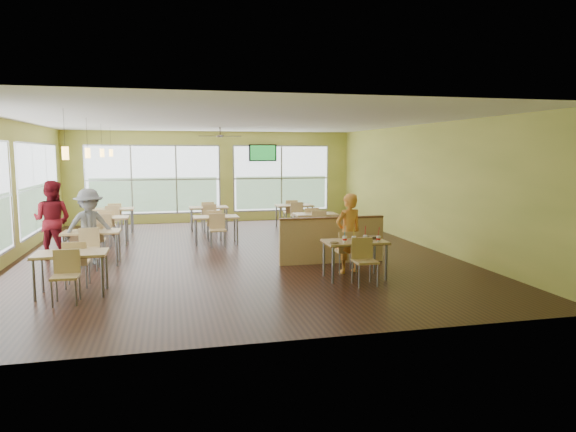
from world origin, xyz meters
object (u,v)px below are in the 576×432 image
object	(u,v)px
main_table	(355,247)
man_plaid	(348,233)
half_wall_divider	(332,240)
food_basket	(373,237)

from	to	relation	value
main_table	man_plaid	xyz separation A→B (m)	(0.04, 0.49, 0.19)
main_table	half_wall_divider	world-z (taller)	half_wall_divider
food_basket	half_wall_divider	bearing A→B (deg)	108.40
half_wall_divider	man_plaid	world-z (taller)	man_plaid
main_table	man_plaid	size ratio (longest dim) A/B	0.93
man_plaid	main_table	bearing A→B (deg)	70.10
man_plaid	food_basket	xyz separation A→B (m)	(0.40, -0.35, -0.04)
half_wall_divider	man_plaid	distance (m)	1.01
main_table	half_wall_divider	xyz separation A→B (m)	(0.00, 1.45, -0.11)
main_table	man_plaid	distance (m)	0.52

